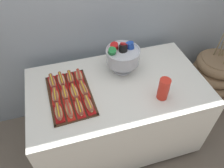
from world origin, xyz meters
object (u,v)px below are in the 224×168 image
Objects in this scene: hot_dog_1 at (69,110)px; hot_dog_10 at (70,78)px; hot_dog_0 at (59,112)px; hot_dog_3 at (89,104)px; hot_dog_8 at (52,82)px; cup_stack at (164,89)px; buffet_table at (117,112)px; hot_dog_5 at (65,94)px; hot_dog_2 at (79,107)px; hot_dog_7 at (84,89)px; hot_dog_9 at (61,80)px; serving_tray at (70,95)px; punch_bowl at (122,55)px; floor_vase at (211,80)px; hot_dog_6 at (74,92)px; hot_dog_11 at (79,76)px; hot_dog_4 at (55,96)px.

hot_dog_10 is at bearing 79.76° from hot_dog_1.
hot_dog_3 is (0.22, 0.01, 0.00)m from hot_dog_0.
hot_dog_8 reaches higher than hot_dog_10.
cup_stack reaches higher than hot_dog_0.
buffet_table is 0.60m from hot_dog_5.
hot_dog_7 is at bearing 68.12° from hot_dog_2.
hot_dog_7 is at bearing -45.16° from hot_dog_9.
hot_dog_5 is 0.84× the size of hot_dog_7.
serving_tray is at bearing -177.44° from hot_dog_7.
buffet_table is 0.57m from hot_dog_10.
cup_stack reaches higher than hot_dog_7.
punch_bowl reaches higher than hot_dog_0.
cup_stack is (0.70, -0.22, 0.09)m from serving_tray.
hot_dog_0 is (-1.72, -0.39, 0.51)m from floor_vase.
hot_dog_7 reaches higher than hot_dog_0.
hot_dog_3 is 1.13× the size of hot_dog_10.
hot_dog_6 is 0.18m from hot_dog_11.
hot_dog_8 is 0.90m from cup_stack.
serving_tray is at bearing 162.77° from cup_stack.
hot_dog_0 is 0.71m from punch_bowl.
hot_dog_1 is 1.09× the size of hot_dog_6.
hot_dog_3 is 1.06× the size of hot_dog_6.
hot_dog_0 is 0.28m from hot_dog_7.
buffet_table is 1.27× the size of floor_vase.
hot_dog_3 is 0.61× the size of punch_bowl.
serving_tray is 3.40× the size of hot_dog_10.
hot_dog_9 is (-0.01, 0.16, -0.00)m from hot_dog_5.
hot_dog_5 is at bearing -177.44° from hot_dog_7.
cup_stack is at bearing -18.28° from hot_dog_6.
hot_dog_7 is 0.44m from punch_bowl.
hot_dog_2 is 0.66m from cup_stack.
hot_dog_1 reaches higher than hot_dog_10.
buffet_table is 8.13× the size of hot_dog_9.
buffet_table is at bearing 1.32° from serving_tray.
punch_bowl is (0.62, 0.03, 0.13)m from hot_dog_8.
hot_dog_2 is 1.03× the size of hot_dog_3.
hot_dog_0 is 0.15m from hot_dog_2.
serving_tray is (-0.40, -0.01, 0.37)m from buffet_table.
hot_dog_10 is at bearing 50.29° from hot_dog_4.
hot_dog_4 is 1.00× the size of hot_dog_10.
hot_dog_6 is at bearing -157.88° from punch_bowl.
hot_dog_3 is 0.96× the size of hot_dog_7.
hot_dog_10 is (-1.58, -0.05, 0.51)m from floor_vase.
hot_dog_8 reaches higher than serving_tray.
hot_dog_0 is 0.89× the size of cup_stack.
floor_vase is at bearing 7.82° from hot_dog_6.
hot_dog_5 reaches higher than buffet_table.
hot_dog_11 is at bearing 68.12° from hot_dog_1.
hot_dog_9 is at bearing 117.01° from hot_dog_3.
hot_dog_10 is at bearing 68.12° from hot_dog_0.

